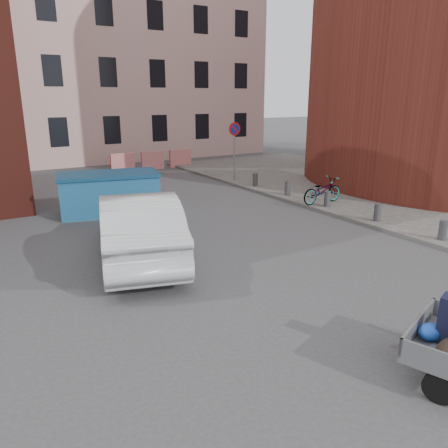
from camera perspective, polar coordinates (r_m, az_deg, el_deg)
ground at (r=9.89m, az=2.04°, el=-6.91°), size 120.00×120.00×0.00m
sidewalk at (r=19.36m, az=20.50°, el=3.86°), size 9.00×24.00×0.12m
building_pink at (r=31.70m, az=-11.90°, el=21.64°), size 16.00×8.00×14.00m
no_parking_sign at (r=20.40m, az=1.39°, el=11.04°), size 0.60×0.09×2.65m
bollards at (r=15.95m, az=13.34°, el=3.20°), size 0.22×9.02×0.55m
barriers at (r=24.61m, az=-9.31°, el=8.19°), size 4.70×0.18×1.00m
dumpster at (r=15.56m, az=-14.71°, el=3.95°), size 3.63×2.41×1.40m
silver_car at (r=10.92m, az=-11.04°, el=-0.26°), size 3.13×5.38×1.68m
bicycle at (r=16.38m, az=12.71°, el=4.28°), size 1.79×0.65×0.94m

